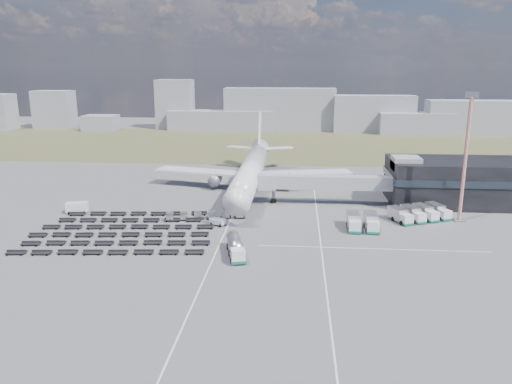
{
  "coord_description": "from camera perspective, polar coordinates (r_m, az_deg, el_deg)",
  "views": [
    {
      "loc": [
        11.49,
        -90.95,
        30.85
      ],
      "look_at": [
        2.64,
        14.58,
        4.0
      ],
      "focal_mm": 35.0,
      "sensor_mm": 36.0,
      "label": 1
    }
  ],
  "objects": [
    {
      "name": "grass_strip",
      "position": [
        203.62,
        1.51,
        5.51
      ],
      "size": [
        420.0,
        90.0,
        0.01
      ],
      "primitive_type": "cube",
      "color": "brown",
      "rests_on": "ground"
    },
    {
      "name": "service_trucks_far",
      "position": [
        108.08,
        18.16,
        -2.32
      ],
      "size": [
        13.03,
        10.44,
        2.55
      ],
      "rotation": [
        0.0,
        0.0,
        0.42
      ],
      "color": "white",
      "rests_on": "ground"
    },
    {
      "name": "ground",
      "position": [
        96.72,
        -2.29,
        -4.38
      ],
      "size": [
        420.0,
        420.0,
        0.0
      ],
      "primitive_type": "plane",
      "color": "#565659",
      "rests_on": "ground"
    },
    {
      "name": "terminal",
      "position": [
        123.19,
        21.81,
        1.2
      ],
      "size": [
        30.4,
        16.4,
        11.0
      ],
      "color": "black",
      "rests_on": "ground"
    },
    {
      "name": "baggage_dollies",
      "position": [
        98.44,
        -15.1,
        -4.31
      ],
      "size": [
        35.67,
        27.11,
        0.77
      ],
      "rotation": [
        0.0,
        0.0,
        0.09
      ],
      "color": "black",
      "rests_on": "ground"
    },
    {
      "name": "fuel_tanker",
      "position": [
        83.7,
        -2.34,
        -6.32
      ],
      "size": [
        4.38,
        9.49,
        2.98
      ],
      "rotation": [
        0.0,
        0.0,
        0.23
      ],
      "color": "white",
      "rests_on": "ground"
    },
    {
      "name": "pushback_tug",
      "position": [
        99.61,
        -4.39,
        -3.44
      ],
      "size": [
        3.41,
        2.75,
        1.38
      ],
      "primitive_type": "cube",
      "rotation": [
        0.0,
        0.0,
        -0.42
      ],
      "color": "white",
      "rests_on": "ground"
    },
    {
      "name": "catering_truck",
      "position": [
        134.79,
        5.49,
        1.51
      ],
      "size": [
        3.03,
        5.93,
        2.61
      ],
      "rotation": [
        0.0,
        0.0,
        -0.13
      ],
      "color": "white",
      "rests_on": "ground"
    },
    {
      "name": "skyline",
      "position": [
        244.39,
        5.91,
        8.89
      ],
      "size": [
        300.62,
        25.77,
        24.26
      ],
      "color": "gray",
      "rests_on": "ground"
    },
    {
      "name": "utility_van",
      "position": [
        114.01,
        -19.75,
        -1.71
      ],
      "size": [
        4.87,
        3.11,
        2.39
      ],
      "primitive_type": "cube",
      "rotation": [
        0.0,
        0.0,
        0.25
      ],
      "color": "white",
      "rests_on": "ground"
    },
    {
      "name": "floodlight_mast",
      "position": [
        107.52,
        22.81,
        3.57
      ],
      "size": [
        2.44,
        2.01,
        26.0
      ],
      "rotation": [
        0.0,
        0.0,
        -0.43
      ],
      "color": "red",
      "rests_on": "ground"
    },
    {
      "name": "service_trucks_near",
      "position": [
        98.88,
        12.07,
        -3.36
      ],
      "size": [
        5.86,
        6.99,
        2.79
      ],
      "rotation": [
        0.0,
        0.0,
        -0.01
      ],
      "color": "white",
      "rests_on": "ground"
    },
    {
      "name": "airliner",
      "position": [
        126.46,
        -0.52,
        2.57
      ],
      "size": [
        51.59,
        64.53,
        17.62
      ],
      "color": "white",
      "rests_on": "ground"
    },
    {
      "name": "uld_row",
      "position": [
        103.59,
        -5.86,
        -2.65
      ],
      "size": [
        16.58,
        4.8,
        1.51
      ],
      "rotation": [
        0.0,
        0.0,
        0.21
      ],
      "color": "black",
      "rests_on": "ground"
    },
    {
      "name": "jet_bridge",
      "position": [
        114.4,
        6.88,
        1.09
      ],
      "size": [
        30.3,
        3.8,
        7.05
      ],
      "color": "#939399",
      "rests_on": "ground"
    },
    {
      "name": "lane_markings",
      "position": [
        98.89,
        3.57,
        -3.97
      ],
      "size": [
        47.12,
        110.0,
        0.01
      ],
      "color": "silver",
      "rests_on": "ground"
    }
  ]
}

